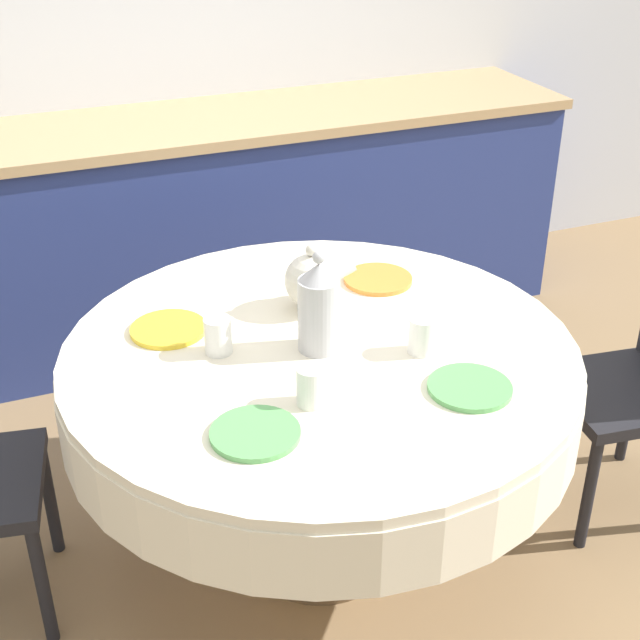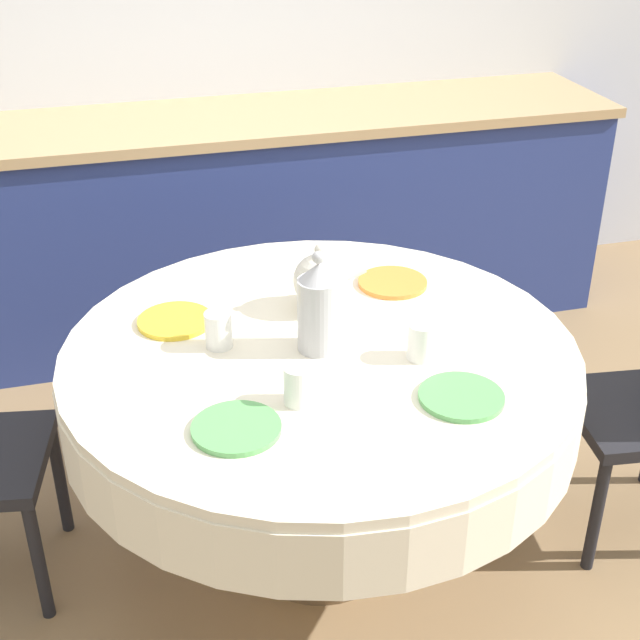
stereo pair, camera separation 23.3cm
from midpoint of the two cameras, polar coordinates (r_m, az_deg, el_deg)
The scene contains 14 objects.
ground_plane at distance 2.82m, azimuth 2.45°, elevation -14.65°, with size 12.00×12.00×0.00m, color #8E704C.
wall_back at distance 3.87m, azimuth -5.72°, elevation 19.38°, with size 7.00×0.05×2.60m.
kitchen_counter at distance 3.78m, azimuth -4.20°, elevation 6.06°, with size 3.24×0.64×0.93m.
dining_table at distance 2.43m, azimuth 2.75°, elevation -4.22°, with size 1.39×1.39×0.73m.
plate_near_left at distance 2.05m, azimuth -2.13°, elevation -7.04°, with size 0.21×0.21×0.01m, color #5BA85B.
cup_near_left at distance 2.12m, azimuth 1.77°, elevation -4.27°, with size 0.07×0.07×0.10m, color white.
plate_near_right at distance 2.20m, azimuth 12.06°, elevation -4.93°, with size 0.21×0.21×0.01m, color #5BA85B.
cup_near_right at distance 2.32m, azimuth 9.37°, elevation -1.43°, with size 0.07×0.07×0.10m, color white.
plate_far_left at distance 2.49m, azimuth -6.64°, elevation -0.12°, with size 0.21×0.21×0.01m, color yellow.
cup_far_left at distance 2.35m, azimuth -3.71°, elevation -0.71°, with size 0.07×0.07×0.10m, color white.
plate_far_right at distance 2.70m, azimuth 7.13°, elevation 2.33°, with size 0.21×0.21×0.01m, color orange.
cup_far_right at distance 2.58m, azimuth 3.62°, elevation 2.20°, with size 0.07×0.07×0.10m, color white.
coffee_carafe at distance 2.30m, azimuth 2.79°, elevation 0.72°, with size 0.11×0.11×0.28m.
teapot at distance 2.51m, azimuth 2.71°, elevation 2.47°, with size 0.21×0.16×0.20m.
Camera 2 is at (-0.53, -1.97, 1.95)m, focal length 50.00 mm.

